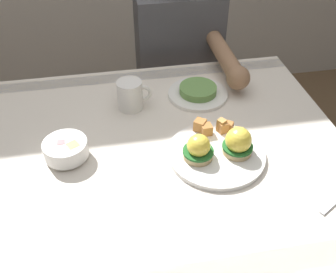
% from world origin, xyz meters
% --- Properties ---
extents(dining_table, '(1.20, 0.90, 0.74)m').
position_xyz_m(dining_table, '(0.00, 0.00, 0.63)').
color(dining_table, silver).
rests_on(dining_table, ground_plane).
extents(eggs_benedict_plate, '(0.27, 0.27, 0.09)m').
position_xyz_m(eggs_benedict_plate, '(0.21, -0.06, 0.77)').
color(eggs_benedict_plate, white).
rests_on(eggs_benedict_plate, dining_table).
extents(fruit_bowl, '(0.12, 0.12, 0.06)m').
position_xyz_m(fruit_bowl, '(-0.20, 0.01, 0.77)').
color(fruit_bowl, white).
rests_on(fruit_bowl, dining_table).
extents(coffee_mug, '(0.11, 0.08, 0.09)m').
position_xyz_m(coffee_mug, '(0.00, 0.21, 0.79)').
color(coffee_mug, white).
rests_on(coffee_mug, dining_table).
extents(side_plate, '(0.20, 0.20, 0.04)m').
position_xyz_m(side_plate, '(0.23, 0.24, 0.75)').
color(side_plate, white).
rests_on(side_plate, dining_table).
extents(diner_person, '(0.34, 0.54, 1.14)m').
position_xyz_m(diner_person, '(0.24, 0.60, 0.65)').
color(diner_person, '#33333D').
rests_on(diner_person, ground_plane).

